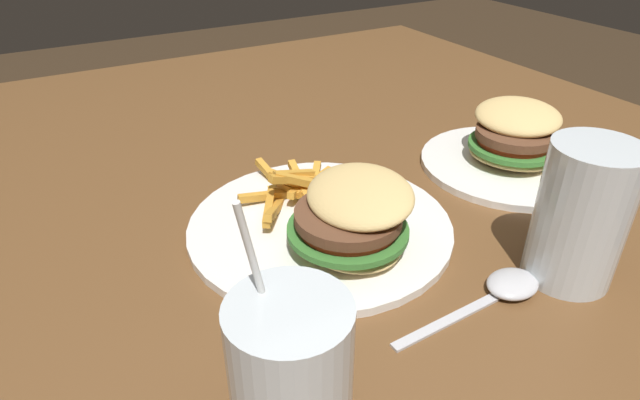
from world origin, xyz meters
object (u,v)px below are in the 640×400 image
(beer_glass, at_px, (580,217))
(meal_plate_far, at_px, (513,148))
(meal_plate_near, at_px, (333,220))
(spoon, at_px, (507,287))
(juice_glass, at_px, (291,381))

(beer_glass, relative_size, meal_plate_far, 0.59)
(meal_plate_near, bearing_deg, spoon, 31.98)
(meal_plate_near, xyz_separation_m, meal_plate_far, (-0.03, 0.31, 0.00))
(meal_plate_near, xyz_separation_m, beer_glass, (0.17, 0.18, 0.04))
(beer_glass, bearing_deg, meal_plate_far, 146.41)
(spoon, xyz_separation_m, meal_plate_far, (-0.19, 0.21, 0.02))
(beer_glass, bearing_deg, meal_plate_near, -134.51)
(juice_glass, distance_m, spoon, 0.26)
(beer_glass, height_order, spoon, beer_glass)
(meal_plate_far, bearing_deg, beer_glass, -33.59)
(spoon, bearing_deg, juice_glass, -174.52)
(meal_plate_far, bearing_deg, juice_glass, -63.76)
(juice_glass, height_order, spoon, juice_glass)
(spoon, bearing_deg, meal_plate_near, 119.72)
(meal_plate_near, xyz_separation_m, spoon, (0.16, 0.10, -0.02))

